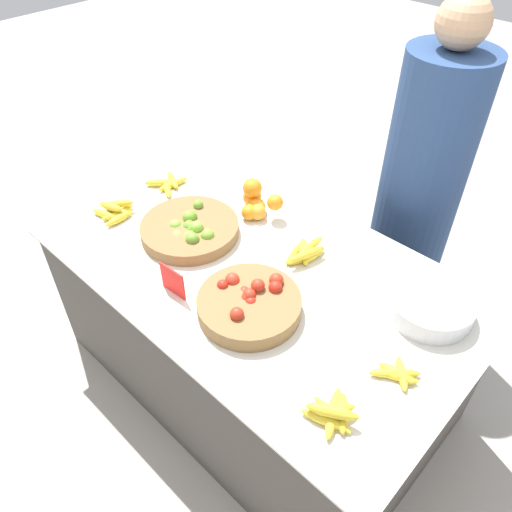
# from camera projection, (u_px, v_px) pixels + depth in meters

# --- Properties ---
(ground_plane) EXTENTS (12.00, 12.00, 0.00)m
(ground_plane) POSITION_uv_depth(u_px,v_px,m) (256.00, 375.00, 2.33)
(ground_plane) COLOR #ADA599
(market_table) EXTENTS (1.66, 0.97, 0.69)m
(market_table) POSITION_uv_depth(u_px,v_px,m) (256.00, 326.00, 2.10)
(market_table) COLOR #4C4742
(market_table) RESTS_ON ground_plane
(lime_bowl) EXTENTS (0.39, 0.39, 0.09)m
(lime_bowl) POSITION_uv_depth(u_px,v_px,m) (190.00, 229.00, 1.99)
(lime_bowl) COLOR olive
(lime_bowl) RESTS_ON market_table
(tomato_basket) EXTENTS (0.35, 0.35, 0.10)m
(tomato_basket) POSITION_uv_depth(u_px,v_px,m) (250.00, 304.00, 1.68)
(tomato_basket) COLOR olive
(tomato_basket) RESTS_ON market_table
(orange_pile) EXTENTS (0.21, 0.16, 0.14)m
(orange_pile) POSITION_uv_depth(u_px,v_px,m) (256.00, 201.00, 2.09)
(orange_pile) COLOR orange
(orange_pile) RESTS_ON market_table
(metal_bowl) EXTENTS (0.29, 0.29, 0.08)m
(metal_bowl) POSITION_uv_depth(u_px,v_px,m) (430.00, 305.00, 1.67)
(metal_bowl) COLOR silver
(metal_bowl) RESTS_ON market_table
(price_sign) EXTENTS (0.11, 0.01, 0.12)m
(price_sign) POSITION_uv_depth(u_px,v_px,m) (173.00, 281.00, 1.73)
(price_sign) COLOR red
(price_sign) RESTS_ON market_table
(banana_bunch_front_center) EXTENTS (0.13, 0.20, 0.06)m
(banana_bunch_front_center) POSITION_uv_depth(u_px,v_px,m) (306.00, 253.00, 1.89)
(banana_bunch_front_center) COLOR yellow
(banana_bunch_front_center) RESTS_ON market_table
(banana_bunch_front_right) EXTENTS (0.15, 0.17, 0.06)m
(banana_bunch_front_right) POSITION_uv_depth(u_px,v_px,m) (334.00, 413.00, 1.38)
(banana_bunch_front_right) COLOR yellow
(banana_bunch_front_right) RESTS_ON market_table
(banana_bunch_back_center) EXTENTS (0.15, 0.16, 0.06)m
(banana_bunch_back_center) POSITION_uv_depth(u_px,v_px,m) (115.00, 211.00, 2.08)
(banana_bunch_back_center) COLOR yellow
(banana_bunch_back_center) RESTS_ON market_table
(banana_bunch_front_left) EXTENTS (0.19, 0.18, 0.03)m
(banana_bunch_front_left) POSITION_uv_depth(u_px,v_px,m) (168.00, 184.00, 2.26)
(banana_bunch_front_left) COLOR yellow
(banana_bunch_front_left) RESTS_ON market_table
(banana_bunch_middle_right) EXTENTS (0.14, 0.13, 0.03)m
(banana_bunch_middle_right) POSITION_uv_depth(u_px,v_px,m) (397.00, 374.00, 1.49)
(banana_bunch_middle_right) COLOR yellow
(banana_bunch_middle_right) RESTS_ON market_table
(vendor_person) EXTENTS (0.36, 0.36, 1.52)m
(vendor_person) POSITION_uv_depth(u_px,v_px,m) (418.00, 195.00, 2.21)
(vendor_person) COLOR navy
(vendor_person) RESTS_ON ground_plane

